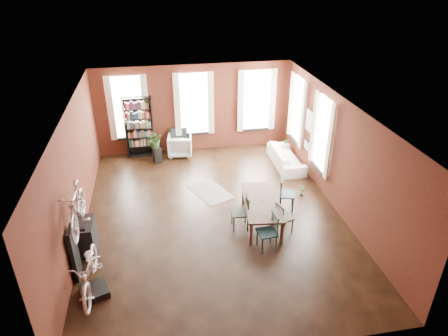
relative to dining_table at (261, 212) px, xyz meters
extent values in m
plane|color=black|center=(-1.22, 0.53, -0.35)|extent=(9.00, 9.00, 0.00)
cube|color=silver|center=(-1.22, 0.53, 2.85)|extent=(7.00, 9.00, 0.04)
cube|color=#411810|center=(-1.22, 5.03, 1.25)|extent=(7.00, 0.04, 3.20)
cube|color=#411810|center=(-1.22, -3.97, 1.25)|extent=(7.00, 0.04, 3.20)
cube|color=#411810|center=(-4.72, 0.53, 1.25)|extent=(0.04, 9.00, 3.20)
cube|color=#411810|center=(2.28, 0.53, 1.25)|extent=(0.04, 9.00, 3.20)
cube|color=white|center=(-3.52, 5.00, 1.45)|extent=(1.00, 0.04, 2.20)
cube|color=beige|center=(-3.52, 4.93, 1.45)|extent=(1.40, 0.06, 2.30)
cube|color=white|center=(-1.22, 5.00, 1.45)|extent=(1.00, 0.04, 2.20)
cube|color=beige|center=(-1.22, 4.93, 1.45)|extent=(1.40, 0.06, 2.30)
cube|color=white|center=(1.08, 5.00, 1.45)|extent=(1.00, 0.04, 2.20)
cube|color=beige|center=(1.08, 4.93, 1.45)|extent=(1.40, 0.06, 2.30)
cube|color=white|center=(2.25, 1.53, 1.45)|extent=(0.04, 1.00, 2.20)
cube|color=beige|center=(2.18, 1.53, 1.45)|extent=(0.06, 1.40, 2.30)
cube|color=white|center=(2.25, 3.73, 1.45)|extent=(0.04, 1.00, 2.20)
cube|color=beige|center=(2.18, 3.73, 1.45)|extent=(0.06, 1.40, 2.30)
cube|color=black|center=(2.24, 2.63, 1.45)|extent=(0.04, 0.55, 0.75)
cube|color=black|center=(2.24, 2.63, 0.60)|extent=(0.04, 0.45, 0.35)
cube|color=#503C30|center=(0.00, 0.00, 0.00)|extent=(1.16, 2.13, 0.69)
cube|color=#1B393C|center=(-0.15, -1.09, 0.14)|extent=(0.49, 0.49, 0.97)
cube|color=black|center=(-0.62, -0.13, 0.14)|extent=(0.47, 0.47, 0.97)
cube|color=#1F2E1B|center=(0.49, -0.49, 0.08)|extent=(0.50, 0.50, 0.86)
cube|color=#1B3B3D|center=(0.90, 0.55, 0.12)|extent=(0.54, 0.54, 0.93)
cube|color=black|center=(-3.22, 4.83, 0.75)|extent=(1.00, 0.32, 2.20)
imported|color=silver|center=(-1.83, 4.63, 0.09)|extent=(0.94, 0.89, 0.87)
imported|color=beige|center=(1.73, 3.13, 0.06)|extent=(0.61, 2.08, 0.81)
cube|color=black|center=(-1.13, 1.83, -0.34)|extent=(1.39, 1.66, 0.01)
cube|color=black|center=(-4.21, -1.93, -0.26)|extent=(0.71, 0.71, 0.16)
cube|color=black|center=(-4.62, -1.27, 0.30)|extent=(0.16, 0.60, 1.30)
cube|color=black|center=(-4.50, -0.37, 0.05)|extent=(0.40, 0.80, 0.80)
cube|color=black|center=(-2.67, 4.18, -0.07)|extent=(0.35, 0.35, 0.55)
imported|color=#315B24|center=(1.96, 4.08, -0.21)|extent=(0.44, 0.65, 0.27)
imported|color=#315421|center=(1.57, 1.10, -0.28)|extent=(0.31, 0.41, 0.13)
imported|color=beige|center=(-4.22, -1.92, 0.75)|extent=(0.66, 0.98, 1.86)
imported|color=#A5A8AD|center=(-4.37, -1.27, 1.79)|extent=(0.47, 1.00, 1.66)
imported|color=#285020|center=(-2.69, 4.21, 0.45)|extent=(0.66, 0.71, 0.49)
camera|label=1|loc=(-2.58, -8.67, 6.10)|focal=32.00mm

